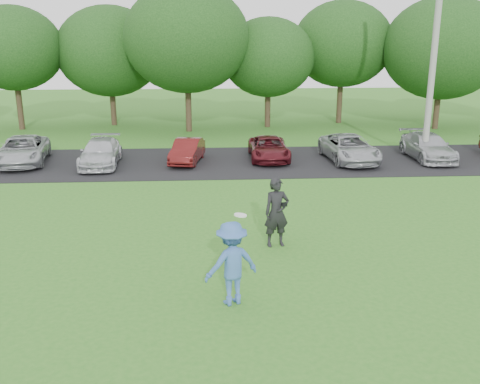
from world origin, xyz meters
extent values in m
plane|color=#307321|center=(0.00, 0.00, 0.00)|extent=(100.00, 100.00, 0.00)
cube|color=black|center=(0.00, 13.00, 0.01)|extent=(32.00, 6.50, 0.03)
cylinder|color=gray|center=(9.11, 12.49, 5.38)|extent=(0.28, 0.28, 10.76)
imported|color=#3E66AE|center=(-0.44, -0.65, 0.93)|extent=(1.37, 1.09, 1.85)
cylinder|color=white|center=(-0.25, -0.64, 2.00)|extent=(0.27, 0.27, 0.07)
imported|color=black|center=(0.95, 2.60, 0.96)|extent=(0.78, 0.60, 1.92)
cube|color=black|center=(1.13, 2.42, 1.24)|extent=(0.16, 0.13, 0.10)
imported|color=#ADB0B4|center=(-9.28, 13.21, 0.63)|extent=(2.63, 4.60, 1.21)
imported|color=silver|center=(-5.67, 12.61, 0.61)|extent=(1.79, 4.04, 1.15)
imported|color=#571313|center=(-1.83, 12.93, 0.56)|extent=(1.67, 3.38, 1.07)
imported|color=#521219|center=(1.97, 13.29, 0.56)|extent=(1.81, 3.83, 1.06)
imported|color=#AAADB2|center=(5.65, 12.75, 0.63)|extent=(2.27, 4.44, 1.20)
imported|color=#AFB1B7|center=(9.42, 12.93, 0.62)|extent=(1.66, 4.07, 1.18)
cylinder|color=#38281C|center=(-12.50, 23.00, 1.35)|extent=(0.36, 0.36, 2.70)
ellipsoid|color=#214C19|center=(-12.50, 23.00, 4.93)|extent=(5.94, 5.94, 5.05)
cylinder|color=#38281C|center=(-7.00, 24.40, 1.10)|extent=(0.36, 0.36, 2.20)
ellipsoid|color=#214C19|center=(-7.00, 24.40, 4.71)|extent=(6.68, 6.68, 5.68)
cylinder|color=#38281C|center=(-2.00, 21.60, 1.35)|extent=(0.36, 0.36, 2.70)
ellipsoid|color=#214C19|center=(-2.00, 21.60, 5.48)|extent=(7.42, 7.42, 6.31)
cylinder|color=#38281C|center=(3.00, 23.00, 1.10)|extent=(0.36, 0.36, 2.20)
ellipsoid|color=#214C19|center=(3.00, 23.00, 4.36)|extent=(5.76, 5.76, 4.90)
cylinder|color=#38281C|center=(8.00, 24.40, 1.35)|extent=(0.36, 0.36, 2.70)
ellipsoid|color=#214C19|center=(8.00, 24.40, 5.14)|extent=(6.50, 6.50, 5.53)
cylinder|color=#38281C|center=(13.50, 21.60, 1.10)|extent=(0.36, 0.36, 2.20)
ellipsoid|color=#214C19|center=(13.50, 21.60, 4.92)|extent=(7.24, 7.24, 6.15)
camera|label=1|loc=(-0.92, -11.14, 5.55)|focal=40.00mm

